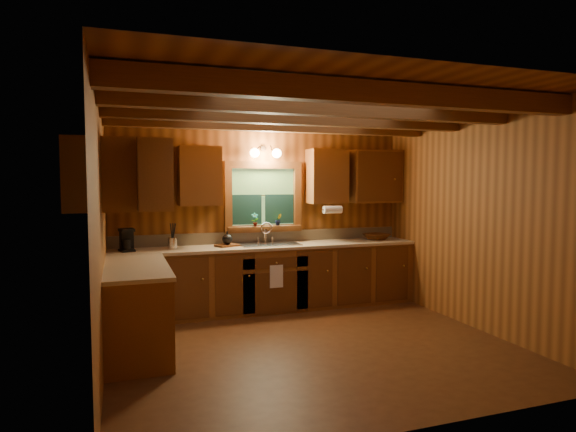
% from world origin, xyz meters
% --- Properties ---
extents(room, '(4.20, 4.20, 4.20)m').
position_xyz_m(room, '(0.00, 0.00, 1.30)').
color(room, '#4C2912').
rests_on(room, ground).
extents(ceiling_beams, '(4.20, 2.54, 0.18)m').
position_xyz_m(ceiling_beams, '(0.00, 0.00, 2.49)').
color(ceiling_beams, brown).
rests_on(ceiling_beams, room).
extents(base_cabinets, '(4.20, 2.22, 0.86)m').
position_xyz_m(base_cabinets, '(-0.49, 1.28, 0.43)').
color(base_cabinets, brown).
rests_on(base_cabinets, ground).
extents(countertop, '(4.20, 2.24, 0.04)m').
position_xyz_m(countertop, '(-0.48, 1.29, 0.88)').
color(countertop, tan).
rests_on(countertop, base_cabinets).
extents(backsplash, '(4.20, 0.02, 0.16)m').
position_xyz_m(backsplash, '(0.00, 1.89, 0.98)').
color(backsplash, tan).
rests_on(backsplash, room).
extents(dishwasher_panel, '(0.02, 0.60, 0.80)m').
position_xyz_m(dishwasher_panel, '(-1.47, 0.68, 0.43)').
color(dishwasher_panel, white).
rests_on(dishwasher_panel, base_cabinets).
extents(upper_cabinets, '(4.19, 1.77, 0.78)m').
position_xyz_m(upper_cabinets, '(-0.56, 1.42, 1.84)').
color(upper_cabinets, brown).
rests_on(upper_cabinets, room).
extents(window, '(1.12, 0.08, 1.00)m').
position_xyz_m(window, '(0.00, 1.87, 1.53)').
color(window, brown).
rests_on(window, room).
extents(window_sill, '(1.06, 0.14, 0.04)m').
position_xyz_m(window_sill, '(0.00, 1.82, 1.12)').
color(window_sill, brown).
rests_on(window_sill, room).
extents(wall_sconce, '(0.45, 0.21, 0.17)m').
position_xyz_m(wall_sconce, '(0.00, 1.75, 2.16)').
color(wall_sconce, black).
rests_on(wall_sconce, room).
extents(paper_towel_roll, '(0.27, 0.11, 0.11)m').
position_xyz_m(paper_towel_roll, '(0.92, 1.53, 1.37)').
color(paper_towel_roll, white).
rests_on(paper_towel_roll, upper_cabinets).
extents(dish_towel, '(0.18, 0.01, 0.30)m').
position_xyz_m(dish_towel, '(0.00, 1.26, 0.52)').
color(dish_towel, white).
rests_on(dish_towel, base_cabinets).
extents(sink, '(0.82, 0.48, 0.43)m').
position_xyz_m(sink, '(0.00, 1.60, 0.86)').
color(sink, silver).
rests_on(sink, countertop).
extents(coffee_maker, '(0.16, 0.21, 0.29)m').
position_xyz_m(coffee_maker, '(-1.86, 1.59, 1.04)').
color(coffee_maker, black).
rests_on(coffee_maker, countertop).
extents(utensil_crock, '(0.12, 0.12, 0.33)m').
position_xyz_m(utensil_crock, '(-1.30, 1.60, 0.98)').
color(utensil_crock, silver).
rests_on(utensil_crock, countertop).
extents(cutting_board, '(0.35, 0.30, 0.03)m').
position_xyz_m(cutting_board, '(-0.58, 1.61, 0.91)').
color(cutting_board, '#502A11').
rests_on(cutting_board, countertop).
extents(teakettle, '(0.14, 0.14, 0.18)m').
position_xyz_m(teakettle, '(-0.58, 1.61, 1.00)').
color(teakettle, black).
rests_on(teakettle, cutting_board).
extents(wicker_basket, '(0.45, 0.45, 0.09)m').
position_xyz_m(wicker_basket, '(1.69, 1.63, 0.95)').
color(wicker_basket, '#48230C').
rests_on(wicker_basket, countertop).
extents(potted_plant_left, '(0.10, 0.07, 0.19)m').
position_xyz_m(potted_plant_left, '(-0.15, 1.79, 1.24)').
color(potted_plant_left, '#502A11').
rests_on(potted_plant_left, window_sill).
extents(potted_plant_right, '(0.10, 0.08, 0.17)m').
position_xyz_m(potted_plant_right, '(0.21, 1.81, 1.23)').
color(potted_plant_right, '#502A11').
rests_on(potted_plant_right, window_sill).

